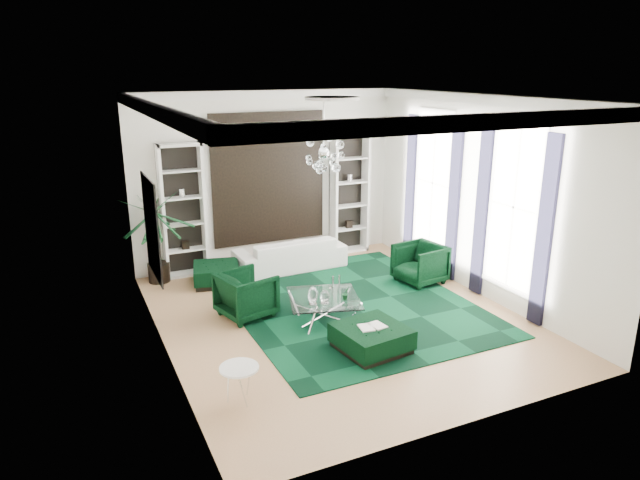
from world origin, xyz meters
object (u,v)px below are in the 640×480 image
armchair_left (246,294)px  palm (155,226)px  sofa (290,253)px  side_table (240,385)px  ottoman_front (372,339)px  armchair_right (420,264)px  coffee_table (324,308)px  ottoman_side (216,274)px

armchair_left → palm: 2.76m
sofa → palm: bearing=-10.2°
side_table → ottoman_front: bearing=12.5°
armchair_right → coffee_table: armchair_right is taller
sofa → coffee_table: 2.73m
armchair_right → side_table: 5.37m
ottoman_front → side_table: (-2.29, -0.51, 0.05)m
sofa → armchair_left: bearing=49.0°
ottoman_side → coffee_table: bearing=-63.3°
coffee_table → side_table: side_table is taller
ottoman_front → coffee_table: bearing=97.6°
sofa → side_table: bearing=59.1°
armchair_right → palm: bearing=-124.2°
ottoman_front → palm: 5.21m
sofa → ottoman_front: sofa is taller
ottoman_front → palm: (-2.48, 4.47, 1.00)m
armchair_left → armchair_right: 3.73m
armchair_right → coffee_table: bearing=-81.3°
side_table → sofa: bearing=60.7°
coffee_table → side_table: 2.82m
sofa → ottoman_side: size_ratio=2.66×
ottoman_side → side_table: size_ratio=1.73×
armchair_left → ottoman_front: bearing=-161.2°
coffee_table → side_table: (-2.11, -1.87, 0.04)m
armchair_right → side_table: size_ratio=1.72×
ottoman_side → palm: (-1.04, 0.62, 1.00)m
ottoman_side → palm: bearing=149.3°
palm → armchair_left: bearing=-65.0°
ottoman_front → armchair_right: bearing=42.3°
armchair_left → side_table: size_ratio=1.72×
ottoman_side → ottoman_front: 4.11m
sofa → ottoman_front: bearing=84.6°
armchair_left → side_table: armchair_left is taller
armchair_left → coffee_table: 1.39m
armchair_left → palm: size_ratio=0.37×
palm → ottoman_front: bearing=-61.0°
coffee_table → side_table: bearing=-138.5°
coffee_table → ottoman_side: (-1.25, 2.49, -0.01)m
armchair_right → armchair_left: bearing=-97.4°
ottoman_side → side_table: (-0.86, -4.36, 0.05)m
armchair_left → armchair_right: bearing=-103.2°
ottoman_side → sofa: bearing=6.8°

